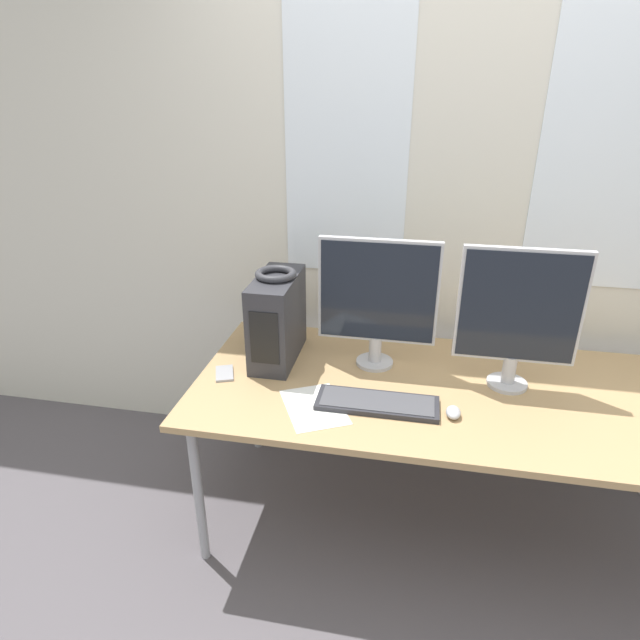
{
  "coord_description": "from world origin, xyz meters",
  "views": [
    {
      "loc": [
        -0.19,
        -1.46,
        1.87
      ],
      "look_at": [
        -0.56,
        0.46,
        0.98
      ],
      "focal_mm": 30.0,
      "sensor_mm": 36.0,
      "label": 1
    }
  ],
  "objects_px": {
    "pc_tower": "(277,319)",
    "keyboard": "(377,403)",
    "headphones": "(276,274)",
    "mouse": "(453,412)",
    "monitor_main": "(378,298)",
    "monitor_right_near": "(519,314)",
    "cell_phone": "(224,373)"
  },
  "relations": [
    {
      "from": "pc_tower",
      "to": "monitor_right_near",
      "type": "relative_size",
      "value": 0.69
    },
    {
      "from": "pc_tower",
      "to": "mouse",
      "type": "distance_m",
      "value": 0.84
    },
    {
      "from": "pc_tower",
      "to": "headphones",
      "type": "height_order",
      "value": "headphones"
    },
    {
      "from": "headphones",
      "to": "monitor_main",
      "type": "xyz_separation_m",
      "value": [
        0.43,
        0.02,
        -0.08
      ]
    },
    {
      "from": "pc_tower",
      "to": "keyboard",
      "type": "distance_m",
      "value": 0.59
    },
    {
      "from": "pc_tower",
      "to": "cell_phone",
      "type": "distance_m",
      "value": 0.33
    },
    {
      "from": "pc_tower",
      "to": "mouse",
      "type": "bearing_deg",
      "value": -23.13
    },
    {
      "from": "pc_tower",
      "to": "monitor_main",
      "type": "distance_m",
      "value": 0.45
    },
    {
      "from": "pc_tower",
      "to": "keyboard",
      "type": "height_order",
      "value": "pc_tower"
    },
    {
      "from": "mouse",
      "to": "cell_phone",
      "type": "distance_m",
      "value": 0.95
    },
    {
      "from": "pc_tower",
      "to": "monitor_main",
      "type": "height_order",
      "value": "monitor_main"
    },
    {
      "from": "headphones",
      "to": "keyboard",
      "type": "bearing_deg",
      "value": -32.9
    },
    {
      "from": "pc_tower",
      "to": "monitor_right_near",
      "type": "bearing_deg",
      "value": -3.19
    },
    {
      "from": "pc_tower",
      "to": "monitor_right_near",
      "type": "xyz_separation_m",
      "value": [
        0.98,
        -0.05,
        0.13
      ]
    },
    {
      "from": "headphones",
      "to": "mouse",
      "type": "relative_size",
      "value": 2.15
    },
    {
      "from": "headphones",
      "to": "keyboard",
      "type": "distance_m",
      "value": 0.68
    },
    {
      "from": "headphones",
      "to": "monitor_main",
      "type": "height_order",
      "value": "monitor_main"
    },
    {
      "from": "keyboard",
      "to": "cell_phone",
      "type": "xyz_separation_m",
      "value": [
        -0.66,
        0.11,
        -0.01
      ]
    },
    {
      "from": "monitor_right_near",
      "to": "cell_phone",
      "type": "distance_m",
      "value": 1.22
    },
    {
      "from": "monitor_main",
      "to": "pc_tower",
      "type": "bearing_deg",
      "value": -177.43
    },
    {
      "from": "mouse",
      "to": "cell_phone",
      "type": "xyz_separation_m",
      "value": [
        -0.94,
        0.13,
        -0.01
      ]
    },
    {
      "from": "pc_tower",
      "to": "headphones",
      "type": "distance_m",
      "value": 0.21
    },
    {
      "from": "headphones",
      "to": "monitor_right_near",
      "type": "distance_m",
      "value": 0.99
    },
    {
      "from": "headphones",
      "to": "monitor_main",
      "type": "bearing_deg",
      "value": 2.46
    },
    {
      "from": "keyboard",
      "to": "mouse",
      "type": "distance_m",
      "value": 0.29
    },
    {
      "from": "monitor_right_near",
      "to": "cell_phone",
      "type": "height_order",
      "value": "monitor_right_near"
    },
    {
      "from": "cell_phone",
      "to": "pc_tower",
      "type": "bearing_deg",
      "value": 25.04
    },
    {
      "from": "headphones",
      "to": "mouse",
      "type": "height_order",
      "value": "headphones"
    },
    {
      "from": "mouse",
      "to": "keyboard",
      "type": "bearing_deg",
      "value": 176.39
    },
    {
      "from": "monitor_main",
      "to": "keyboard",
      "type": "relative_size",
      "value": 1.21
    },
    {
      "from": "monitor_right_near",
      "to": "cell_phone",
      "type": "bearing_deg",
      "value": -173.19
    },
    {
      "from": "mouse",
      "to": "pc_tower",
      "type": "bearing_deg",
      "value": 156.87
    }
  ]
}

